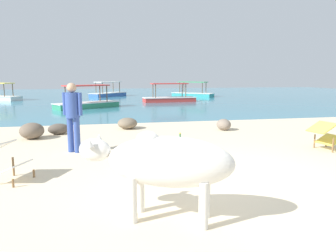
# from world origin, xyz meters

# --- Properties ---
(sand_beach) EXTENTS (18.00, 14.00, 0.04)m
(sand_beach) POSITION_xyz_m (0.00, 0.00, 0.02)
(sand_beach) COLOR beige
(sand_beach) RESTS_ON ground
(water_surface) EXTENTS (60.00, 36.00, 0.03)m
(water_surface) POSITION_xyz_m (0.00, 22.00, 0.00)
(water_surface) COLOR teal
(water_surface) RESTS_ON ground
(cow) EXTENTS (1.97, 1.15, 1.12)m
(cow) POSITION_xyz_m (-1.22, -1.08, 0.78)
(cow) COLOR silver
(cow) RESTS_ON sand_beach
(low_bench_table) EXTENTS (0.83, 0.57, 0.46)m
(low_bench_table) POSITION_xyz_m (-0.66, 0.79, 0.42)
(low_bench_table) COLOR brown
(low_bench_table) RESTS_ON sand_beach
(bottle) EXTENTS (0.07, 0.07, 0.30)m
(bottle) POSITION_xyz_m (-0.59, 0.72, 0.62)
(bottle) COLOR #2D6B38
(bottle) RESTS_ON low_bench_table
(deck_chair_near) EXTENTS (0.92, 0.81, 0.68)m
(deck_chair_near) POSITION_xyz_m (-3.63, 0.90, 0.42)
(deck_chair_near) COLOR brown
(deck_chair_near) RESTS_ON sand_beach
(deck_chair_far) EXTENTS (0.86, 0.68, 0.68)m
(deck_chair_far) POSITION_xyz_m (3.28, 1.77, 0.42)
(deck_chair_far) COLOR brown
(deck_chair_far) RESTS_ON sand_beach
(person_standing) EXTENTS (0.45, 0.32, 1.62)m
(person_standing) POSITION_xyz_m (-2.65, 2.76, 0.99)
(person_standing) COLOR #334C99
(person_standing) RESTS_ON sand_beach
(shore_rock_large) EXTENTS (0.56, 0.63, 0.37)m
(shore_rock_large) POSITION_xyz_m (1.92, 4.89, 0.23)
(shore_rock_large) COLOR gray
(shore_rock_large) RESTS_ON sand_beach
(shore_rock_medium) EXTENTS (0.73, 0.59, 0.33)m
(shore_rock_medium) POSITION_xyz_m (-3.33, 5.20, 0.20)
(shore_rock_medium) COLOR brown
(shore_rock_medium) RESTS_ON sand_beach
(shore_rock_small) EXTENTS (0.72, 0.71, 0.46)m
(shore_rock_small) POSITION_xyz_m (-3.98, 4.63, 0.27)
(shore_rock_small) COLOR #6B5B4C
(shore_rock_small) RESTS_ON sand_beach
(shore_rock_flat) EXTENTS (0.69, 0.72, 0.37)m
(shore_rock_flat) POSITION_xyz_m (-1.18, 5.80, 0.23)
(shore_rock_flat) COLOR #756651
(shore_rock_flat) RESTS_ON sand_beach
(boat_red) EXTENTS (3.75, 1.43, 1.29)m
(boat_red) POSITION_xyz_m (2.53, 16.61, 0.29)
(boat_red) COLOR #C63833
(boat_red) RESTS_ON water_surface
(boat_green) EXTENTS (3.74, 2.90, 1.29)m
(boat_green) POSITION_xyz_m (-2.90, 13.46, 0.29)
(boat_green) COLOR #338E66
(boat_green) RESTS_ON water_surface
(boat_teal) EXTENTS (3.50, 3.32, 1.29)m
(boat_teal) POSITION_xyz_m (5.66, 21.58, 0.29)
(boat_teal) COLOR teal
(boat_teal) RESTS_ON water_surface
(boat_blue) EXTENTS (3.38, 3.44, 1.29)m
(boat_blue) POSITION_xyz_m (-1.58, 23.33, 0.29)
(boat_blue) COLOR #3866B7
(boat_blue) RESTS_ON water_surface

